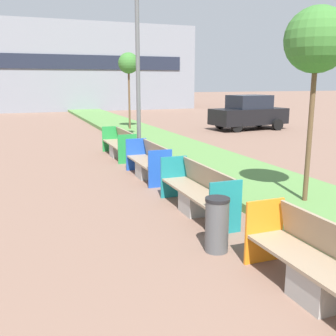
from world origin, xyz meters
The scene contains 11 objects.
planter_grass_strip centered at (3.20, 12.00, 0.09)m, with size 2.80×120.00×0.18m.
building_backdrop centered at (4.00, 40.35, 3.82)m, with size 19.70×8.49×7.63m.
bench_orange_frame centered at (0.94, 4.32, 0.38)m, with size 0.65×2.35×0.94m.
bench_teal_frame centered at (0.94, 7.82, 0.38)m, with size 0.65×2.43×0.94m.
bench_blue_frame centered at (0.94, 10.97, 0.37)m, with size 0.65×2.14×0.94m.
bench_green_frame centered at (0.94, 14.23, 0.38)m, with size 0.65×2.48×0.94m.
litter_bin centered at (0.44, 6.05, 0.43)m, with size 0.38×0.38×0.86m.
street_lamp_post centered at (1.55, 13.88, 4.66)m, with size 0.24×0.44×8.55m.
sapling_tree_near centered at (3.12, 7.26, 3.32)m, with size 1.25×1.25×3.98m.
sapling_tree_far centered at (3.12, 20.77, 3.43)m, with size 1.04×1.04×4.01m.
parked_car_distant centered at (9.50, 19.53, 0.91)m, with size 4.37×2.22×1.86m.
Camera 1 is at (-2.30, 0.99, 2.58)m, focal length 42.00 mm.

